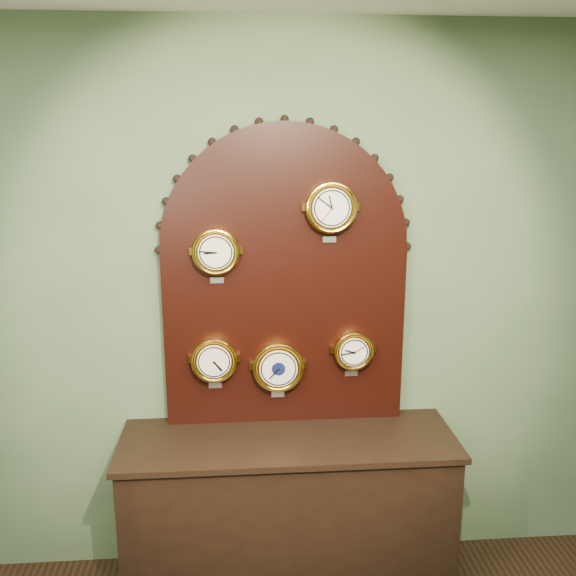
{
  "coord_description": "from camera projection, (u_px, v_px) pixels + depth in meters",
  "views": [
    {
      "loc": [
        -0.22,
        -0.56,
        2.3
      ],
      "look_at": [
        0.0,
        2.25,
        1.58
      ],
      "focal_mm": 39.42,
      "sensor_mm": 36.0,
      "label": 1
    }
  ],
  "objects": [
    {
      "name": "display_board",
      "position": [
        285.0,
        269.0,
        3.1
      ],
      "size": [
        1.26,
        0.06,
        1.53
      ],
      "color": "black",
      "rests_on": "shop_counter"
    },
    {
      "name": "shop_counter",
      "position": [
        288.0,
        515.0,
        3.18
      ],
      "size": [
        1.6,
        0.5,
        0.8
      ],
      "primitive_type": "cube",
      "color": "black",
      "rests_on": "ground_plane"
    },
    {
      "name": "arabic_clock",
      "position": [
        331.0,
        207.0,
        2.97
      ],
      "size": [
        0.25,
        0.08,
        0.3
      ],
      "color": "gold",
      "rests_on": "display_board"
    },
    {
      "name": "barometer",
      "position": [
        278.0,
        367.0,
        3.15
      ],
      "size": [
        0.26,
        0.08,
        0.31
      ],
      "color": "gold",
      "rests_on": "display_board"
    },
    {
      "name": "wall_back",
      "position": [
        284.0,
        310.0,
        3.2
      ],
      "size": [
        4.0,
        0.0,
        4.0
      ],
      "primitive_type": "plane",
      "rotation": [
        1.57,
        0.0,
        0.0
      ],
      "color": "#4D6545",
      "rests_on": "ground"
    },
    {
      "name": "roman_clock",
      "position": [
        216.0,
        251.0,
        2.98
      ],
      "size": [
        0.22,
        0.08,
        0.27
      ],
      "color": "gold",
      "rests_on": "display_board"
    },
    {
      "name": "hygrometer",
      "position": [
        214.0,
        360.0,
        3.11
      ],
      "size": [
        0.23,
        0.08,
        0.28
      ],
      "color": "gold",
      "rests_on": "display_board"
    },
    {
      "name": "tide_clock",
      "position": [
        353.0,
        350.0,
        3.16
      ],
      "size": [
        0.2,
        0.08,
        0.25
      ],
      "color": "gold",
      "rests_on": "display_board"
    }
  ]
}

